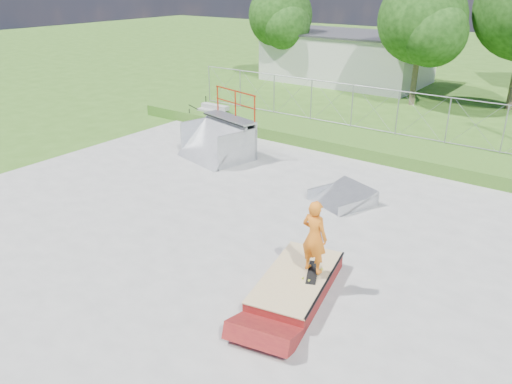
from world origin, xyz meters
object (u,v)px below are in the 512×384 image
skater (314,240)px  grind_box (297,283)px  flat_bank_ramp (342,196)px  quarter_pipe (215,127)px

skater → grind_box: bearing=46.9°
flat_bank_ramp → skater: (1.61, -4.59, 1.05)m
grind_box → flat_bank_ramp: (-1.36, 4.82, 0.03)m
quarter_pipe → skater: quarter_pipe is taller
quarter_pipe → flat_bank_ramp: bearing=5.3°
skater → quarter_pipe: bearing=-31.6°
flat_bank_ramp → quarter_pipe: bearing=-166.8°
grind_box → flat_bank_ramp: 5.01m
quarter_pipe → flat_bank_ramp: (5.84, -0.88, -1.01)m
quarter_pipe → skater: 9.24m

